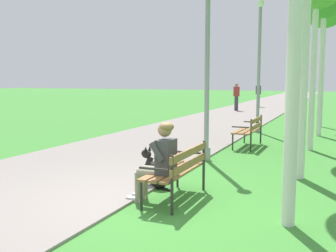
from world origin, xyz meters
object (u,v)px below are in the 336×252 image
(lamp_post_mid, at_px, (259,64))
(lamp_post_near, at_px, (207,62))
(dog_black, at_px, (155,173))
(park_bench_mid, at_px, (250,129))
(pedestrian_distant, at_px, (236,97))
(pedestrian_further_distant, at_px, (258,95))
(person_seated_on_near_bench, at_px, (159,159))
(park_bench_near, at_px, (179,168))

(lamp_post_mid, bearing_deg, lamp_post_near, -91.49)
(dog_black, relative_size, lamp_post_mid, 0.17)
(park_bench_mid, bearing_deg, pedestrian_distant, 105.56)
(dog_black, distance_m, lamp_post_near, 3.28)
(lamp_post_mid, height_order, pedestrian_further_distant, lamp_post_mid)
(pedestrian_distant, bearing_deg, person_seated_on_near_bench, -79.80)
(lamp_post_near, distance_m, lamp_post_mid, 5.40)
(person_seated_on_near_bench, height_order, pedestrian_further_distant, pedestrian_further_distant)
(person_seated_on_near_bench, height_order, dog_black, person_seated_on_near_bench)
(lamp_post_mid, distance_m, pedestrian_further_distant, 12.96)
(park_bench_near, distance_m, lamp_post_mid, 8.73)
(park_bench_near, distance_m, pedestrian_further_distant, 21.34)
(lamp_post_near, relative_size, lamp_post_mid, 0.94)
(lamp_post_mid, bearing_deg, dog_black, -91.64)
(dog_black, xyz_separation_m, lamp_post_near, (0.09, 2.60, 2.00))
(dog_black, height_order, pedestrian_distant, pedestrian_distant)
(park_bench_mid, bearing_deg, park_bench_near, -89.75)
(lamp_post_mid, xyz_separation_m, pedestrian_further_distant, (-2.41, 12.64, -1.56))
(park_bench_mid, height_order, lamp_post_mid, lamp_post_mid)
(park_bench_near, xyz_separation_m, person_seated_on_near_bench, (-0.21, -0.26, 0.17))
(lamp_post_mid, bearing_deg, park_bench_near, -87.15)
(person_seated_on_near_bench, relative_size, pedestrian_further_distant, 0.76)
(lamp_post_near, bearing_deg, pedestrian_distant, 101.17)
(park_bench_near, xyz_separation_m, park_bench_mid, (-0.02, 5.31, 0.00))
(pedestrian_further_distant, bearing_deg, park_bench_mid, -79.95)
(lamp_post_near, xyz_separation_m, pedestrian_distant, (-2.81, 14.23, -1.42))
(park_bench_mid, relative_size, pedestrian_distant, 0.91)
(park_bench_near, relative_size, lamp_post_near, 0.34)
(lamp_post_near, height_order, pedestrian_distant, lamp_post_near)
(park_bench_near, distance_m, pedestrian_distant, 17.67)
(person_seated_on_near_bench, bearing_deg, park_bench_near, 51.45)
(park_bench_mid, bearing_deg, person_seated_on_near_bench, -91.89)
(park_bench_near, bearing_deg, park_bench_mid, 90.25)
(lamp_post_near, bearing_deg, dog_black, -91.94)
(dog_black, relative_size, pedestrian_further_distant, 0.48)
(person_seated_on_near_bench, bearing_deg, park_bench_mid, 88.11)
(dog_black, height_order, lamp_post_near, lamp_post_near)
(park_bench_mid, xyz_separation_m, pedestrian_distant, (-3.35, 12.03, 0.33))
(pedestrian_further_distant, bearing_deg, pedestrian_distant, -98.09)
(dog_black, height_order, lamp_post_mid, lamp_post_mid)
(park_bench_near, distance_m, person_seated_on_near_bench, 0.37)
(person_seated_on_near_bench, height_order, lamp_post_near, lamp_post_near)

